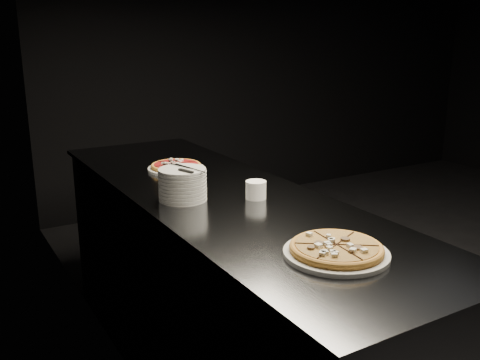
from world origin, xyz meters
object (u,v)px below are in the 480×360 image
cutlery (185,169)px  pizza_mushroom (336,250)px  counter (221,287)px  pizza_tomato (176,167)px  ramekin (256,189)px  plate_stack (183,184)px

cutlery → pizza_mushroom: bearing=-96.0°
counter → cutlery: bearing=-169.1°
cutlery → counter: bearing=-6.8°
counter → cutlery: cutlery is taller
pizza_tomato → ramekin: bearing=-81.8°
plate_stack → cutlery: size_ratio=0.93×
counter → pizza_tomato: (-0.00, 0.46, 0.48)m
pizza_tomato → plate_stack: plate_stack is taller
pizza_tomato → ramekin: (0.09, -0.62, 0.02)m
counter → plate_stack: (-0.19, -0.02, 0.53)m
cutlery → pizza_tomato: bearing=52.9°
counter → cutlery: size_ratio=11.52×
pizza_mushroom → plate_stack: (-0.17, 0.78, 0.05)m
counter → pizza_mushroom: bearing=-91.4°
counter → cutlery: 0.62m
pizza_tomato → counter: bearing=-89.5°
pizza_mushroom → plate_stack: 0.80m
counter → plate_stack: plate_stack is taller
pizza_tomato → ramekin: ramekin is taller
ramekin → cutlery: bearing=154.2°
pizza_mushroom → pizza_tomato: size_ratio=1.36×
pizza_mushroom → ramekin: 0.65m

